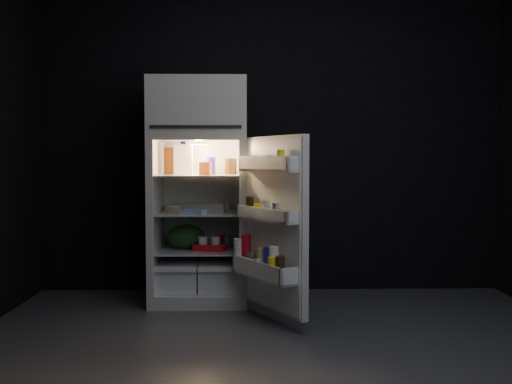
{
  "coord_description": "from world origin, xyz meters",
  "views": [
    {
      "loc": [
        -0.23,
        -3.53,
        1.14
      ],
      "look_at": [
        -0.14,
        1.0,
        0.9
      ],
      "focal_mm": 42.0,
      "sensor_mm": 36.0,
      "label": 1
    }
  ],
  "objects_px": {
    "fridge_door": "(271,226)",
    "egg_carton": "(205,208)",
    "refrigerator": "(200,183)",
    "yogurt_tray": "(210,247)",
    "milk_jug": "(183,160)"
  },
  "relations": [
    {
      "from": "egg_carton",
      "to": "yogurt_tray",
      "type": "height_order",
      "value": "egg_carton"
    },
    {
      "from": "yogurt_tray",
      "to": "fridge_door",
      "type": "bearing_deg",
      "value": -32.53
    },
    {
      "from": "milk_jug",
      "to": "fridge_door",
      "type": "bearing_deg",
      "value": -46.9
    },
    {
      "from": "refrigerator",
      "to": "yogurt_tray",
      "type": "distance_m",
      "value": 0.53
    },
    {
      "from": "refrigerator",
      "to": "fridge_door",
      "type": "xyz_separation_m",
      "value": [
        0.55,
        -0.7,
        -0.27
      ]
    },
    {
      "from": "fridge_door",
      "to": "egg_carton",
      "type": "height_order",
      "value": "fridge_door"
    },
    {
      "from": "refrigerator",
      "to": "fridge_door",
      "type": "bearing_deg",
      "value": -52.06
    },
    {
      "from": "fridge_door",
      "to": "yogurt_tray",
      "type": "height_order",
      "value": "fridge_door"
    },
    {
      "from": "fridge_door",
      "to": "milk_jug",
      "type": "distance_m",
      "value": 1.05
    },
    {
      "from": "egg_carton",
      "to": "fridge_door",
      "type": "bearing_deg",
      "value": -43.25
    },
    {
      "from": "milk_jug",
      "to": "egg_carton",
      "type": "relative_size",
      "value": 0.76
    },
    {
      "from": "fridge_door",
      "to": "milk_jug",
      "type": "relative_size",
      "value": 5.08
    },
    {
      "from": "refrigerator",
      "to": "egg_carton",
      "type": "bearing_deg",
      "value": -65.47
    },
    {
      "from": "refrigerator",
      "to": "yogurt_tray",
      "type": "height_order",
      "value": "refrigerator"
    },
    {
      "from": "fridge_door",
      "to": "yogurt_tray",
      "type": "relative_size",
      "value": 4.83
    }
  ]
}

